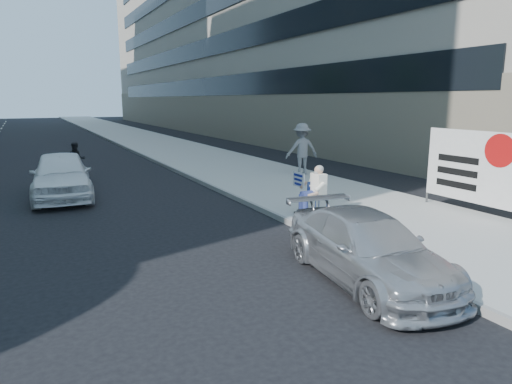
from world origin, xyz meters
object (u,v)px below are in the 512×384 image
parked_sedan (367,248)px  motorcycle (77,161)px  jogger (302,149)px  white_sedan_near (61,175)px  protest_banner (474,167)px  seated_protester (314,187)px

parked_sedan → motorcycle: 14.46m
jogger → white_sedan_near: 9.03m
protest_banner → white_sedan_near: (-9.51, 7.79, -0.65)m
protest_banner → motorcycle: size_ratio=1.50×
seated_protester → protest_banner: (3.80, -1.83, 0.53)m
seated_protester → protest_banner: size_ratio=0.43×
parked_sedan → white_sedan_near: white_sedan_near is taller
jogger → white_sedan_near: (-9.02, 0.20, -0.43)m
white_sedan_near → jogger: bearing=2.8°
seated_protester → jogger: size_ratio=0.63×
parked_sedan → white_sedan_near: bearing=120.8°
parked_sedan → protest_banner: bearing=28.8°
seated_protester → jogger: (3.31, 5.76, 0.31)m
seated_protester → parked_sedan: bearing=-111.0°
protest_banner → parked_sedan: bearing=-158.8°
protest_banner → seated_protester: bearing=154.3°
parked_sedan → jogger: bearing=71.1°
seated_protester → motorcycle: size_ratio=0.64×
seated_protester → parked_sedan: size_ratio=0.32×
protest_banner → motorcycle: (-8.63, 12.02, -0.76)m
jogger → seated_protester: bearing=71.5°
motorcycle → seated_protester: bearing=-67.8°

